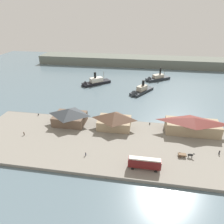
% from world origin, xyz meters
% --- Properties ---
extents(ground_plane, '(320.00, 320.00, 0.00)m').
position_xyz_m(ground_plane, '(0.00, 0.00, 0.00)').
color(ground_plane, slate).
extents(quay_promenade, '(110.00, 36.00, 1.20)m').
position_xyz_m(quay_promenade, '(0.00, -22.00, 0.60)').
color(quay_promenade, gray).
rests_on(quay_promenade, ground).
extents(seawall_edge, '(110.00, 0.80, 1.00)m').
position_xyz_m(seawall_edge, '(0.00, -3.60, 0.50)').
color(seawall_edge, '#666159').
rests_on(seawall_edge, ground).
extents(ferry_shed_west_terminal, '(14.32, 11.04, 7.39)m').
position_xyz_m(ferry_shed_west_terminal, '(-18.49, -10.15, 4.96)').
color(ferry_shed_west_terminal, brown).
rests_on(ferry_shed_west_terminal, quay_promenade).
extents(ferry_shed_east_terminal, '(14.60, 10.23, 7.66)m').
position_xyz_m(ferry_shed_east_terminal, '(2.29, -10.44, 5.09)').
color(ferry_shed_east_terminal, '#998466').
rests_on(ferry_shed_east_terminal, quay_promenade).
extents(ferry_shed_customs_shed, '(22.32, 9.11, 7.07)m').
position_xyz_m(ferry_shed_customs_shed, '(35.54, -9.19, 4.79)').
color(ferry_shed_customs_shed, '#998466').
rests_on(ferry_shed_customs_shed, quay_promenade).
extents(street_tram, '(10.67, 2.54, 4.29)m').
position_xyz_m(street_tram, '(15.89, -34.69, 3.71)').
color(street_tram, maroon).
rests_on(street_tram, quay_promenade).
extents(horse_cart, '(5.62, 1.58, 1.87)m').
position_xyz_m(horse_cart, '(30.33, -26.38, 2.13)').
color(horse_cart, brown).
rests_on(horse_cart, quay_promenade).
extents(pedestrian_walking_west, '(0.44, 0.44, 1.76)m').
position_xyz_m(pedestrian_walking_west, '(42.85, -22.81, 2.00)').
color(pedestrian_walking_west, '#232328').
rests_on(pedestrian_walking_west, quay_promenade).
extents(pedestrian_near_west_shed, '(0.38, 0.38, 1.52)m').
position_xyz_m(pedestrian_near_west_shed, '(-5.01, -31.32, 1.89)').
color(pedestrian_near_west_shed, '#33384C').
rests_on(pedestrian_near_west_shed, quay_promenade).
extents(pedestrian_walking_east, '(0.40, 0.40, 1.62)m').
position_xyz_m(pedestrian_walking_east, '(-34.20, -22.84, 1.94)').
color(pedestrian_walking_east, '#4C3D33').
rests_on(pedestrian_walking_east, quay_promenade).
extents(mooring_post_center_east, '(0.44, 0.44, 0.90)m').
position_xyz_m(mooring_post_center_east, '(18.05, -5.46, 1.65)').
color(mooring_post_center_east, black).
rests_on(mooring_post_center_east, quay_promenade).
extents(mooring_post_east, '(0.44, 0.44, 0.90)m').
position_xyz_m(mooring_post_east, '(-36.90, -5.51, 1.65)').
color(mooring_post_east, black).
rests_on(mooring_post_east, quay_promenade).
extents(ferry_outer_harbor, '(20.39, 16.74, 11.01)m').
position_xyz_m(ferry_outer_harbor, '(22.97, 63.85, 1.53)').
color(ferry_outer_harbor, '#23282D').
rests_on(ferry_outer_harbor, ground).
extents(ferry_approaching_east, '(20.97, 19.32, 10.70)m').
position_xyz_m(ferry_approaching_east, '(-21.67, 46.67, 1.69)').
color(ferry_approaching_east, black).
rests_on(ferry_approaching_east, ground).
extents(ferry_mid_harbor, '(16.08, 20.74, 9.78)m').
position_xyz_m(ferry_mid_harbor, '(11.94, 34.94, 1.48)').
color(ferry_mid_harbor, '#23282D').
rests_on(ferry_mid_harbor, ground).
extents(far_headland, '(180.00, 24.00, 8.00)m').
position_xyz_m(far_headland, '(0.00, 110.00, 4.00)').
color(far_headland, '#60665B').
rests_on(far_headland, ground).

